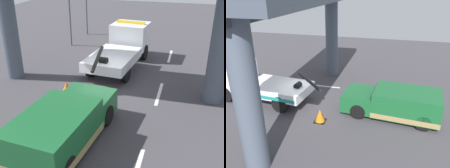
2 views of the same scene
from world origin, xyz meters
TOP-DOWN VIEW (x-y plane):
  - ground_plane at (0.00, 0.00)m, footprint 60.00×40.00m
  - lane_stripe_mid at (0.00, -2.88)m, footprint 2.60×0.16m
  - lane_stripe_east at (6.00, -2.88)m, footprint 2.60×0.16m
  - tow_truck_white at (3.79, -0.07)m, footprint 7.33×2.92m
  - towed_van_green at (-5.17, 0.01)m, footprint 5.37×2.63m
  - traffic_light_near at (6.52, 4.72)m, footprint 0.39×0.32m
  - traffic_cone_orange at (-1.32, 1.62)m, footprint 0.60×0.60m

SIDE VIEW (x-z plane):
  - ground_plane at x=0.00m, z-range -0.10..0.00m
  - lane_stripe_mid at x=0.00m, z-range 0.00..0.01m
  - lane_stripe_east at x=6.00m, z-range 0.00..0.01m
  - traffic_cone_orange at x=-1.32m, z-range -0.02..0.69m
  - towed_van_green at x=-5.17m, z-range -0.01..1.57m
  - tow_truck_white at x=3.79m, z-range -0.03..2.43m
  - traffic_light_near at x=6.52m, z-range 1.03..5.58m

